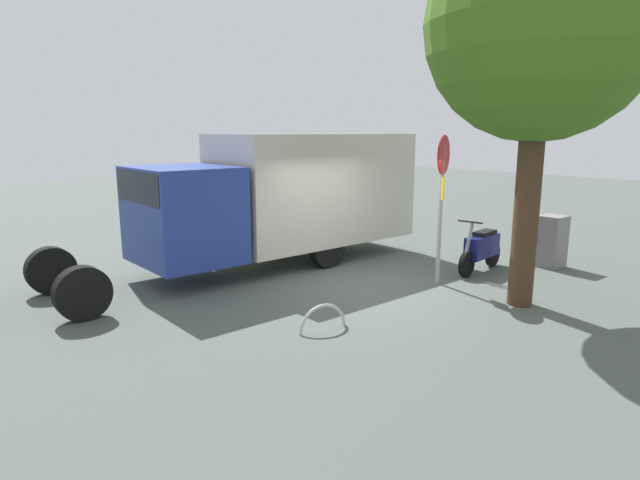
{
  "coord_description": "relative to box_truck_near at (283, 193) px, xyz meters",
  "views": [
    {
      "loc": [
        6.96,
        7.21,
        3.0
      ],
      "look_at": [
        0.99,
        -0.26,
        1.04
      ],
      "focal_mm": 29.5,
      "sensor_mm": 36.0,
      "label": 1
    }
  ],
  "objects": [
    {
      "name": "utility_cabinet",
      "position": [
        -4.58,
        4.05,
        -1.05
      ],
      "size": [
        0.56,
        0.54,
        1.17
      ],
      "primitive_type": "cube",
      "rotation": [
        0.0,
        0.0,
        0.0
      ],
      "color": "slate",
      "rests_on": "ground"
    },
    {
      "name": "street_tree",
      "position": [
        -1.57,
        5.11,
        3.03
      ],
      "size": [
        3.75,
        3.75,
        6.59
      ],
      "color": "#47301E",
      "rests_on": "ground"
    },
    {
      "name": "bike_rack_hoop",
      "position": [
        1.97,
        3.9,
        -1.64
      ],
      "size": [
        0.85,
        0.16,
        0.85
      ],
      "primitive_type": "torus",
      "rotation": [
        1.57,
        0.0,
        -0.13
      ],
      "color": "#B7B7BC",
      "rests_on": "ground"
    },
    {
      "name": "motorcycle",
      "position": [
        -2.99,
        3.31,
        -1.12
      ],
      "size": [
        1.8,
        0.61,
        1.2
      ],
      "rotation": [
        0.0,
        0.0,
        0.15
      ],
      "color": "black",
      "rests_on": "ground"
    },
    {
      "name": "ground_plane",
      "position": [
        -0.16,
        2.68,
        -1.64
      ],
      "size": [
        60.0,
        60.0,
        0.0
      ],
      "primitive_type": "plane",
      "color": "#4B534D"
    },
    {
      "name": "box_truck_near",
      "position": [
        0.0,
        0.0,
        0.0
      ],
      "size": [
        8.59,
        2.47,
        2.98
      ],
      "rotation": [
        0.0,
        0.0,
        0.03
      ],
      "color": "black",
      "rests_on": "ground"
    },
    {
      "name": "stop_sign",
      "position": [
        -1.47,
        3.35,
        0.33
      ],
      "size": [
        0.71,
        0.33,
        2.96
      ],
      "color": "#9E9EA3",
      "rests_on": "ground"
    }
  ]
}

